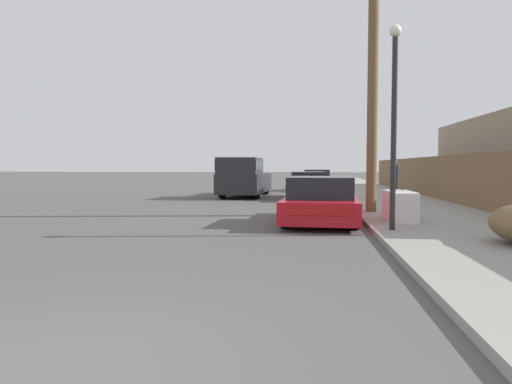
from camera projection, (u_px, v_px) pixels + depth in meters
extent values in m
plane|color=#4F4C49|center=(57.00, 377.00, 3.27)|extent=(220.00, 220.00, 0.00)
cube|color=gray|center=(371.00, 192.00, 25.96)|extent=(4.20, 63.00, 0.12)
cube|color=silver|center=(399.00, 206.00, 11.66)|extent=(0.64, 1.67, 0.72)
cube|color=white|center=(400.00, 192.00, 11.63)|extent=(0.61, 1.61, 0.03)
cube|color=#333335|center=(402.00, 190.00, 12.13)|extent=(0.03, 0.20, 0.02)
cube|color=gray|center=(398.00, 190.00, 11.90)|extent=(0.64, 0.07, 0.01)
cube|color=gray|center=(402.00, 192.00, 11.39)|extent=(0.64, 0.07, 0.01)
cube|color=red|center=(321.00, 207.00, 12.28)|extent=(2.10, 4.42, 0.55)
cube|color=black|center=(321.00, 187.00, 11.86)|extent=(1.73, 2.16, 0.55)
cube|color=#B21414|center=(319.00, 211.00, 10.13)|extent=(1.48, 0.10, 0.19)
cylinder|color=black|center=(294.00, 206.00, 13.75)|extent=(0.23, 0.64, 0.63)
cylinder|color=black|center=(350.00, 207.00, 13.47)|extent=(0.23, 0.64, 0.63)
cylinder|color=black|center=(285.00, 215.00, 11.10)|extent=(0.23, 0.64, 0.63)
cylinder|color=black|center=(355.00, 216.00, 10.83)|extent=(0.23, 0.64, 0.63)
cube|color=#5B1E19|center=(307.00, 189.00, 21.14)|extent=(2.04, 4.63, 0.62)
cube|color=black|center=(308.00, 177.00, 20.93)|extent=(1.67, 2.62, 0.49)
cube|color=#B21414|center=(311.00, 189.00, 18.86)|extent=(1.38, 0.11, 0.22)
cylinder|color=black|center=(290.00, 190.00, 22.59)|extent=(0.24, 0.62, 0.61)
cylinder|color=black|center=(321.00, 191.00, 22.51)|extent=(0.24, 0.62, 0.61)
cylinder|color=black|center=(292.00, 194.00, 19.79)|extent=(0.24, 0.62, 0.61)
cylinder|color=black|center=(327.00, 194.00, 19.71)|extent=(0.24, 0.62, 0.61)
cube|color=silver|center=(317.00, 183.00, 28.16)|extent=(1.72, 4.68, 0.65)
cube|color=black|center=(317.00, 174.00, 27.94)|extent=(1.48, 2.62, 0.51)
cube|color=#B21414|center=(317.00, 183.00, 25.82)|extent=(1.34, 0.03, 0.23)
cylinder|color=black|center=(305.00, 185.00, 29.69)|extent=(0.20, 0.61, 0.61)
cylinder|color=black|center=(328.00, 185.00, 29.52)|extent=(0.20, 0.61, 0.61)
cylinder|color=black|center=(304.00, 187.00, 26.82)|extent=(0.20, 0.61, 0.61)
cylinder|color=black|center=(330.00, 187.00, 26.64)|extent=(0.20, 0.61, 0.61)
cube|color=#232328|center=(246.00, 183.00, 22.84)|extent=(2.13, 5.54, 0.92)
cube|color=#232328|center=(240.00, 166.00, 21.31)|extent=(1.91, 2.52, 0.76)
cube|color=black|center=(240.00, 165.00, 21.31)|extent=(1.95, 2.48, 0.42)
cylinder|color=black|center=(257.00, 189.00, 21.06)|extent=(0.29, 0.89, 0.88)
cylinder|color=black|center=(222.00, 189.00, 21.30)|extent=(0.29, 0.89, 0.88)
cylinder|color=black|center=(266.00, 186.00, 24.41)|extent=(0.29, 0.89, 0.88)
cylinder|color=black|center=(236.00, 186.00, 24.65)|extent=(0.29, 0.89, 0.88)
cylinder|color=brown|center=(373.00, 82.00, 13.75)|extent=(0.31, 0.31, 7.88)
cylinder|color=#232326|center=(394.00, 135.00, 9.85)|extent=(0.12, 0.12, 4.15)
sphere|color=white|center=(395.00, 31.00, 9.72)|extent=(0.26, 0.26, 0.26)
cube|color=brown|center=(447.00, 178.00, 18.17)|extent=(0.08, 35.52, 1.82)
cylinder|color=#282D42|center=(394.00, 187.00, 21.32)|extent=(0.28, 0.28, 0.79)
cylinder|color=#2D5193|center=(394.00, 172.00, 21.28)|extent=(0.34, 0.34, 0.63)
sphere|color=#DBB293|center=(394.00, 163.00, 21.26)|extent=(0.24, 0.24, 0.24)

